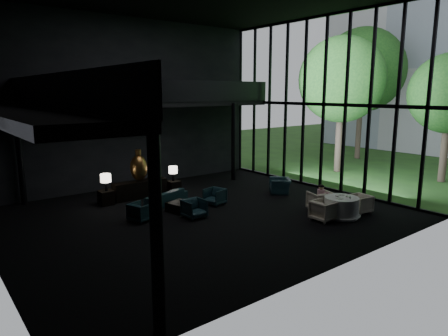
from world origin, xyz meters
TOP-DOWN VIEW (x-y plane):
  - floor at (0.00, 0.00)m, footprint 14.00×12.00m
  - wall_back at (0.00, 6.00)m, footprint 14.00×0.04m
  - wall_front at (0.00, -6.00)m, footprint 14.00×0.04m
  - curtain_wall at (6.95, 0.00)m, footprint 0.20×12.00m
  - mezzanine_left at (-6.00, 0.00)m, footprint 2.00×12.00m
  - mezzanine_back at (1.00, 5.00)m, footprint 12.00×2.00m
  - railing_left at (-5.00, 0.00)m, footprint 0.06×12.00m
  - railing_back at (1.00, 4.00)m, footprint 12.00×0.06m
  - column_sw at (-5.00, -5.70)m, footprint 0.24×0.24m
  - column_nw at (-5.00, 5.70)m, footprint 0.24×0.24m
  - column_ne at (4.80, 4.00)m, footprint 0.24×0.24m
  - tree_near at (11.00, 2.00)m, footprint 4.80×4.80m
  - tree_far at (16.00, 4.00)m, footprint 5.60×5.60m
  - console at (-0.76, 3.67)m, footprint 2.40×0.54m
  - bronze_urn at (-0.76, 3.71)m, footprint 0.74×0.74m
  - side_table_left at (-2.36, 3.55)m, footprint 0.54×0.54m
  - table_lamp_left at (-2.36, 3.46)m, footprint 0.42×0.42m
  - side_table_right at (0.84, 3.49)m, footprint 0.51×0.51m
  - table_lamp_right at (0.84, 3.52)m, footprint 0.40×0.40m
  - sofa at (-0.30, 2.18)m, footprint 1.85×1.05m
  - lounge_armchair_west at (-2.18, 0.74)m, footprint 0.82×0.85m
  - lounge_armchair_east at (1.18, 0.79)m, footprint 0.80×0.83m
  - lounge_armchair_south at (-0.47, -0.15)m, footprint 0.76×0.71m
  - window_armchair at (4.70, 0.50)m, footprint 1.11×1.16m
  - coffee_table at (-0.45, 0.87)m, footprint 0.99×0.99m
  - dining_table at (3.89, -3.42)m, footprint 1.42×1.42m
  - dining_chair_north at (3.89, -2.46)m, footprint 1.13×1.09m
  - dining_chair_east at (4.88, -3.53)m, footprint 0.80×0.84m
  - dining_chair_west at (3.04, -3.29)m, footprint 0.78×0.83m
  - child at (3.86, -2.49)m, footprint 0.29×0.29m
  - plate_a at (3.66, -3.50)m, footprint 0.28×0.28m
  - plate_b at (4.14, -3.23)m, footprint 0.26×0.26m
  - saucer at (4.11, -3.58)m, footprint 0.18×0.18m
  - coffee_cup at (4.07, -3.49)m, footprint 0.09×0.09m
  - cereal_bowl at (3.82, -3.26)m, footprint 0.15×0.15m
  - cream_pot at (3.99, -3.70)m, footprint 0.08×0.08m

SIDE VIEW (x-z plane):
  - floor at x=0.00m, z-range -0.01..0.01m
  - coffee_table at x=-0.45m, z-range 0.00..0.37m
  - side_table_right at x=0.84m, z-range 0.00..0.57m
  - side_table_left at x=-2.36m, z-range 0.00..0.60m
  - dining_table at x=3.89m, z-range -0.05..0.70m
  - sofa at x=-0.30m, z-range 0.00..0.70m
  - lounge_armchair_west at x=-2.18m, z-range 0.00..0.70m
  - lounge_armchair_east at x=1.18m, z-range 0.00..0.72m
  - lounge_armchair_south at x=-0.47m, z-range 0.00..0.76m
  - console at x=-0.76m, z-range 0.00..0.76m
  - dining_chair_east at x=4.88m, z-range 0.00..0.78m
  - dining_chair_west at x=3.04m, z-range 0.00..0.85m
  - window_armchair at x=4.70m, z-range 0.00..0.86m
  - dining_chair_north at x=3.89m, z-range 0.00..0.94m
  - saucer at x=4.11m, z-range 0.75..0.76m
  - plate_b at x=4.14m, z-range 0.75..0.76m
  - plate_a at x=3.66m, z-range 0.75..0.77m
  - child at x=3.86m, z-range 0.45..1.07m
  - cereal_bowl at x=3.82m, z-range 0.75..0.82m
  - cream_pot at x=3.99m, z-range 0.75..0.83m
  - coffee_cup at x=4.07m, z-range 0.76..0.82m
  - table_lamp_right at x=0.84m, z-range 0.71..1.39m
  - table_lamp_left at x=-2.36m, z-range 0.75..1.46m
  - bronze_urn at x=-0.76m, z-range 0.66..2.03m
  - column_sw at x=-5.00m, z-range 0.00..4.00m
  - column_nw at x=-5.00m, z-range 0.00..4.00m
  - column_ne at x=4.80m, z-range 0.00..4.00m
  - wall_back at x=0.00m, z-range 0.00..8.00m
  - wall_front at x=0.00m, z-range 0.00..8.00m
  - curtain_wall at x=6.95m, z-range 0.00..8.00m
  - mezzanine_left at x=-6.00m, z-range 3.88..4.12m
  - mezzanine_back at x=1.00m, z-range 3.88..4.12m
  - railing_left at x=-5.00m, z-range 4.10..5.10m
  - railing_back at x=1.00m, z-range 4.10..5.10m
  - tree_near at x=11.00m, z-range 1.41..9.06m
  - tree_far at x=16.00m, z-range 1.59..10.39m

